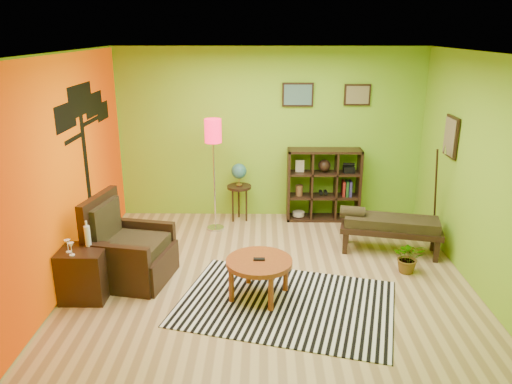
{
  "coord_description": "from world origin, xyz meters",
  "views": [
    {
      "loc": [
        -0.1,
        -5.84,
        3.05
      ],
      "look_at": [
        -0.19,
        0.26,
        1.05
      ],
      "focal_mm": 35.0,
      "sensor_mm": 36.0,
      "label": 1
    }
  ],
  "objects_px": {
    "coffee_table": "(259,265)",
    "floor_lamp": "(213,141)",
    "globe_table": "(239,178)",
    "potted_plant": "(408,260)",
    "armchair": "(128,255)",
    "side_cabinet": "(84,273)",
    "cube_shelf": "(324,185)",
    "bench": "(388,225)"
  },
  "relations": [
    {
      "from": "armchair",
      "to": "side_cabinet",
      "type": "xyz_separation_m",
      "value": [
        -0.39,
        -0.48,
        -0.02
      ]
    },
    {
      "from": "side_cabinet",
      "to": "bench",
      "type": "distance_m",
      "value": 4.1
    },
    {
      "from": "coffee_table",
      "to": "side_cabinet",
      "type": "height_order",
      "value": "side_cabinet"
    },
    {
      "from": "globe_table",
      "to": "potted_plant",
      "type": "distance_m",
      "value": 3.01
    },
    {
      "from": "floor_lamp",
      "to": "cube_shelf",
      "type": "relative_size",
      "value": 1.48
    },
    {
      "from": "coffee_table",
      "to": "side_cabinet",
      "type": "bearing_deg",
      "value": -178.7
    },
    {
      "from": "bench",
      "to": "potted_plant",
      "type": "xyz_separation_m",
      "value": [
        0.13,
        -0.64,
        -0.24
      ]
    },
    {
      "from": "coffee_table",
      "to": "armchair",
      "type": "bearing_deg",
      "value": 165.34
    },
    {
      "from": "side_cabinet",
      "to": "bench",
      "type": "relative_size",
      "value": 0.64
    },
    {
      "from": "coffee_table",
      "to": "floor_lamp",
      "type": "height_order",
      "value": "floor_lamp"
    },
    {
      "from": "armchair",
      "to": "globe_table",
      "type": "relative_size",
      "value": 1.13
    },
    {
      "from": "cube_shelf",
      "to": "potted_plant",
      "type": "distance_m",
      "value": 2.16
    },
    {
      "from": "side_cabinet",
      "to": "potted_plant",
      "type": "xyz_separation_m",
      "value": [
        4.01,
        0.7,
        -0.15
      ]
    },
    {
      "from": "side_cabinet",
      "to": "cube_shelf",
      "type": "distance_m",
      "value": 4.08
    },
    {
      "from": "coffee_table",
      "to": "side_cabinet",
      "type": "distance_m",
      "value": 2.06
    },
    {
      "from": "bench",
      "to": "globe_table",
      "type": "bearing_deg",
      "value": 150.69
    },
    {
      "from": "coffee_table",
      "to": "bench",
      "type": "distance_m",
      "value": 2.23
    },
    {
      "from": "cube_shelf",
      "to": "bench",
      "type": "distance_m",
      "value": 1.5
    },
    {
      "from": "globe_table",
      "to": "cube_shelf",
      "type": "relative_size",
      "value": 0.81
    },
    {
      "from": "coffee_table",
      "to": "bench",
      "type": "relative_size",
      "value": 0.53
    },
    {
      "from": "armchair",
      "to": "globe_table",
      "type": "height_order",
      "value": "armchair"
    },
    {
      "from": "coffee_table",
      "to": "armchair",
      "type": "relative_size",
      "value": 0.71
    },
    {
      "from": "coffee_table",
      "to": "bench",
      "type": "xyz_separation_m",
      "value": [
        1.82,
        1.3,
        -0.0
      ]
    },
    {
      "from": "cube_shelf",
      "to": "coffee_table",
      "type": "bearing_deg",
      "value": -112.26
    },
    {
      "from": "floor_lamp",
      "to": "globe_table",
      "type": "bearing_deg",
      "value": 47.97
    },
    {
      "from": "globe_table",
      "to": "floor_lamp",
      "type": "bearing_deg",
      "value": -132.03
    },
    {
      "from": "globe_table",
      "to": "potted_plant",
      "type": "height_order",
      "value": "globe_table"
    },
    {
      "from": "potted_plant",
      "to": "side_cabinet",
      "type": "bearing_deg",
      "value": -170.04
    },
    {
      "from": "globe_table",
      "to": "armchair",
      "type": "bearing_deg",
      "value": -122.42
    },
    {
      "from": "side_cabinet",
      "to": "potted_plant",
      "type": "distance_m",
      "value": 4.07
    },
    {
      "from": "potted_plant",
      "to": "globe_table",
      "type": "bearing_deg",
      "value": 141.09
    },
    {
      "from": "side_cabinet",
      "to": "potted_plant",
      "type": "bearing_deg",
      "value": 9.96
    },
    {
      "from": "side_cabinet",
      "to": "globe_table",
      "type": "relative_size",
      "value": 0.96
    },
    {
      "from": "bench",
      "to": "potted_plant",
      "type": "bearing_deg",
      "value": -78.27
    },
    {
      "from": "globe_table",
      "to": "potted_plant",
      "type": "xyz_separation_m",
      "value": [
        2.3,
        -1.86,
        -0.57
      ]
    },
    {
      "from": "side_cabinet",
      "to": "bench",
      "type": "height_order",
      "value": "side_cabinet"
    },
    {
      "from": "floor_lamp",
      "to": "cube_shelf",
      "type": "xyz_separation_m",
      "value": [
        1.77,
        0.47,
        -0.83
      ]
    },
    {
      "from": "armchair",
      "to": "floor_lamp",
      "type": "relative_size",
      "value": 0.62
    },
    {
      "from": "side_cabinet",
      "to": "globe_table",
      "type": "height_order",
      "value": "globe_table"
    },
    {
      "from": "side_cabinet",
      "to": "bench",
      "type": "bearing_deg",
      "value": 19.12
    },
    {
      "from": "floor_lamp",
      "to": "globe_table",
      "type": "xyz_separation_m",
      "value": [
        0.36,
        0.4,
        -0.7
      ]
    },
    {
      "from": "side_cabinet",
      "to": "floor_lamp",
      "type": "bearing_deg",
      "value": 58.07
    }
  ]
}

